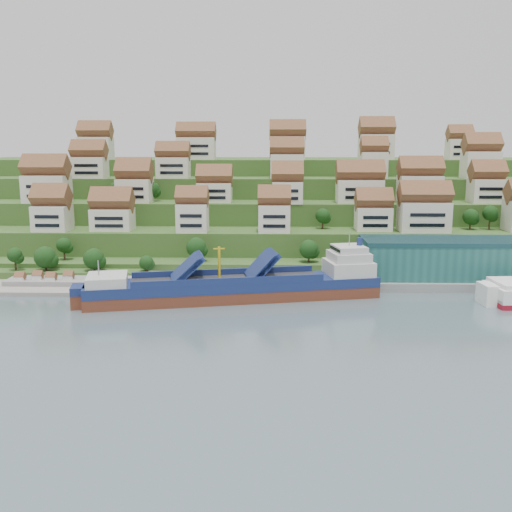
{
  "coord_description": "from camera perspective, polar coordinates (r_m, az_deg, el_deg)",
  "views": [
    {
      "loc": [
        -2.31,
        -130.08,
        35.38
      ],
      "look_at": [
        -5.91,
        14.0,
        8.0
      ],
      "focal_mm": 40.0,
      "sensor_mm": 36.0,
      "label": 1
    }
  ],
  "objects": [
    {
      "name": "quay",
      "position": [
        150.74,
        9.91,
        -2.55
      ],
      "size": [
        180.0,
        14.0,
        2.2
      ],
      "primitive_type": "cube",
      "color": "gray",
      "rests_on": "ground"
    },
    {
      "name": "cargo_ship",
      "position": [
        135.34,
        -1.37,
        -3.1
      ],
      "size": [
        69.54,
        24.77,
        15.15
      ],
      "rotation": [
        0.0,
        0.0,
        0.21
      ],
      "color": "brown",
      "rests_on": "ground"
    },
    {
      "name": "ground",
      "position": [
        134.83,
        2.37,
        -4.47
      ],
      "size": [
        300.0,
        300.0,
        0.0
      ],
      "primitive_type": "plane",
      "color": "slate",
      "rests_on": "ground"
    },
    {
      "name": "beach_huts",
      "position": [
        155.79,
        -20.36,
        -2.26
      ],
      "size": [
        14.4,
        3.7,
        2.2
      ],
      "color": "white",
      "rests_on": "pebble_beach"
    },
    {
      "name": "flagpole",
      "position": [
        144.41,
        9.53,
        -0.78
      ],
      "size": [
        1.28,
        0.16,
        8.0
      ],
      "color": "gray",
      "rests_on": "quay"
    },
    {
      "name": "hillside",
      "position": [
        234.95,
        1.99,
        4.71
      ],
      "size": [
        260.0,
        128.0,
        31.0
      ],
      "color": "#2D4C1E",
      "rests_on": "ground"
    },
    {
      "name": "warehouse",
      "position": [
        159.3,
        21.34,
        -0.18
      ],
      "size": [
        60.0,
        15.0,
        10.0
      ],
      "primitive_type": "cube",
      "color": "#24625C",
      "rests_on": "quay"
    },
    {
      "name": "hillside_village",
      "position": [
        191.16,
        2.78,
        7.46
      ],
      "size": [
        161.49,
        61.9,
        29.32
      ],
      "color": "silver",
      "rests_on": "ground"
    },
    {
      "name": "hillside_trees",
      "position": [
        175.56,
        -1.3,
        4.54
      ],
      "size": [
        139.63,
        62.67,
        30.58
      ],
      "color": "#1A4316",
      "rests_on": "ground"
    },
    {
      "name": "pebble_beach",
      "position": [
        156.54,
        -19.47,
        -2.75
      ],
      "size": [
        45.0,
        20.0,
        1.0
      ],
      "primitive_type": "cube",
      "color": "gray",
      "rests_on": "ground"
    }
  ]
}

